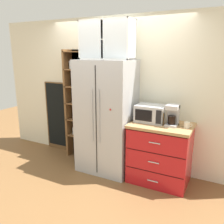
{
  "coord_description": "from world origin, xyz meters",
  "views": [
    {
      "loc": [
        1.79,
        -3.28,
        1.96
      ],
      "look_at": [
        0.1,
        0.01,
        1.02
      ],
      "focal_mm": 37.77,
      "sensor_mm": 36.0,
      "label": 1
    }
  ],
  "objects_px": {
    "mug_cream": "(187,125)",
    "bottle_amber": "(162,117)",
    "microwave": "(151,113)",
    "chalkboard_menu": "(59,116)",
    "coffee_maker": "(173,115)",
    "refrigerator": "(107,117)"
  },
  "relations": [
    {
      "from": "mug_cream",
      "to": "chalkboard_menu",
      "type": "bearing_deg",
      "value": 173.0
    },
    {
      "from": "refrigerator",
      "to": "coffee_maker",
      "type": "relative_size",
      "value": 5.98
    },
    {
      "from": "refrigerator",
      "to": "mug_cream",
      "type": "bearing_deg",
      "value": -0.17
    },
    {
      "from": "refrigerator",
      "to": "mug_cream",
      "type": "relative_size",
      "value": 16.41
    },
    {
      "from": "mug_cream",
      "to": "chalkboard_menu",
      "type": "relative_size",
      "value": 0.08
    },
    {
      "from": "microwave",
      "to": "chalkboard_menu",
      "type": "distance_m",
      "value": 2.06
    },
    {
      "from": "coffee_maker",
      "to": "chalkboard_menu",
      "type": "xyz_separation_m",
      "value": [
        -2.36,
        0.29,
        -0.38
      ]
    },
    {
      "from": "microwave",
      "to": "coffee_maker",
      "type": "height_order",
      "value": "coffee_maker"
    },
    {
      "from": "refrigerator",
      "to": "microwave",
      "type": "bearing_deg",
      "value": 5.41
    },
    {
      "from": "microwave",
      "to": "chalkboard_menu",
      "type": "xyz_separation_m",
      "value": [
        -2.02,
        0.24,
        -0.36
      ]
    },
    {
      "from": "refrigerator",
      "to": "mug_cream",
      "type": "xyz_separation_m",
      "value": [
        1.29,
        -0.0,
        0.04
      ]
    },
    {
      "from": "chalkboard_menu",
      "to": "mug_cream",
      "type": "bearing_deg",
      "value": -7.0
    },
    {
      "from": "mug_cream",
      "to": "chalkboard_menu",
      "type": "xyz_separation_m",
      "value": [
        -2.58,
        0.32,
        -0.27
      ]
    },
    {
      "from": "refrigerator",
      "to": "bottle_amber",
      "type": "height_order",
      "value": "refrigerator"
    },
    {
      "from": "coffee_maker",
      "to": "bottle_amber",
      "type": "relative_size",
      "value": 1.19
    },
    {
      "from": "coffee_maker",
      "to": "mug_cream",
      "type": "xyz_separation_m",
      "value": [
        0.22,
        -0.03,
        -0.11
      ]
    },
    {
      "from": "mug_cream",
      "to": "bottle_amber",
      "type": "bearing_deg",
      "value": -179.82
    },
    {
      "from": "refrigerator",
      "to": "chalkboard_menu",
      "type": "bearing_deg",
      "value": 166.33
    },
    {
      "from": "microwave",
      "to": "coffee_maker",
      "type": "relative_size",
      "value": 1.42
    },
    {
      "from": "refrigerator",
      "to": "coffee_maker",
      "type": "xyz_separation_m",
      "value": [
        1.07,
        0.03,
        0.15
      ]
    },
    {
      "from": "microwave",
      "to": "bottle_amber",
      "type": "distance_m",
      "value": 0.2
    },
    {
      "from": "mug_cream",
      "to": "bottle_amber",
      "type": "distance_m",
      "value": 0.38
    }
  ]
}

